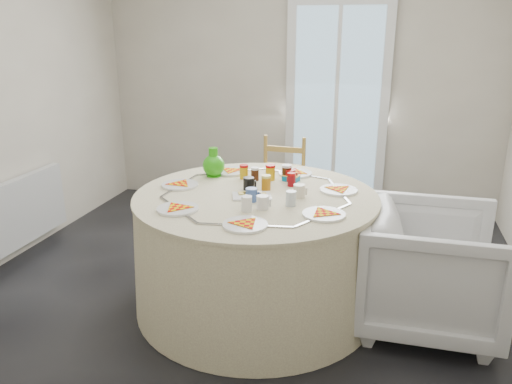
% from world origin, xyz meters
% --- Properties ---
extents(floor, '(4.00, 4.00, 0.00)m').
position_xyz_m(floor, '(0.00, 0.00, 0.00)').
color(floor, black).
rests_on(floor, ground).
extents(wall_back, '(4.00, 0.02, 2.60)m').
position_xyz_m(wall_back, '(0.00, 2.00, 1.30)').
color(wall_back, '#BCB5A3').
rests_on(wall_back, floor).
extents(glass_door, '(1.00, 0.08, 2.10)m').
position_xyz_m(glass_door, '(0.40, 1.95, 1.05)').
color(glass_door, silver).
rests_on(glass_door, floor).
extents(radiator, '(0.07, 1.00, 0.55)m').
position_xyz_m(radiator, '(-1.94, 0.20, 0.38)').
color(radiator, silver).
rests_on(radiator, floor).
extents(table, '(1.62, 1.62, 0.82)m').
position_xyz_m(table, '(0.11, -0.07, 0.38)').
color(table, beige).
rests_on(table, floor).
extents(wooden_chair, '(0.43, 0.41, 0.91)m').
position_xyz_m(wooden_chair, '(0.03, 1.03, 0.47)').
color(wooden_chair, olive).
rests_on(wooden_chair, floor).
extents(armchair, '(0.78, 0.83, 0.85)m').
position_xyz_m(armchair, '(1.22, -0.06, 0.39)').
color(armchair, silver).
rests_on(armchair, floor).
extents(place_settings, '(1.52, 1.52, 0.02)m').
position_xyz_m(place_settings, '(0.11, -0.07, 0.77)').
color(place_settings, silver).
rests_on(place_settings, table).
extents(jar_cluster, '(0.46, 0.36, 0.12)m').
position_xyz_m(jar_cluster, '(0.11, 0.21, 0.82)').
color(jar_cluster, brown).
rests_on(jar_cluster, table).
extents(butter_tub, '(0.13, 0.10, 0.04)m').
position_xyz_m(butter_tub, '(0.27, 0.28, 0.79)').
color(butter_tub, '#006BA1').
rests_on(butter_tub, table).
extents(green_pitcher, '(0.19, 0.19, 0.20)m').
position_xyz_m(green_pitcher, '(-0.29, 0.25, 0.87)').
color(green_pitcher, '#28A310').
rests_on(green_pitcher, table).
extents(cheese_platter, '(0.28, 0.23, 0.03)m').
position_xyz_m(cheese_platter, '(0.10, -0.13, 0.77)').
color(cheese_platter, white).
rests_on(cheese_platter, table).
extents(mugs_glasses, '(0.72, 0.72, 0.10)m').
position_xyz_m(mugs_glasses, '(0.22, -0.10, 0.81)').
color(mugs_glasses, gray).
rests_on(mugs_glasses, table).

